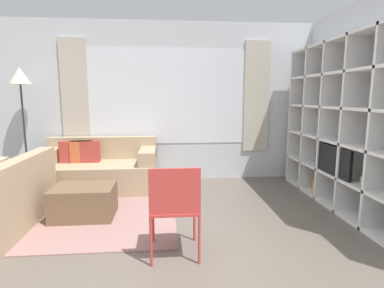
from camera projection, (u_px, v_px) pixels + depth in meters
The scene contains 8 objects.
wall_back at pixel (168, 102), 5.16m from camera, with size 6.19×0.11×2.70m.
wall_right at pixel (368, 105), 3.82m from camera, with size 0.07×4.29×2.70m, color silver.
area_rug at pixel (64, 213), 3.77m from camera, with size 2.79×2.09×0.01m, color gray.
shelving_unit at pixel (347, 126), 3.90m from camera, with size 0.44×2.57×2.19m.
couch_main at pixel (99, 170), 4.74m from camera, with size 1.76×0.90×0.80m.
ottoman at pixel (84, 202), 3.62m from camera, with size 0.72×0.53×0.39m.
floor_lamp at pixel (20, 85), 4.61m from camera, with size 0.32×0.32×1.90m.
folding_chair at pixel (175, 203), 2.66m from camera, with size 0.44×0.46×0.86m.
Camera 1 is at (-0.04, -2.09, 1.45)m, focal length 28.00 mm.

